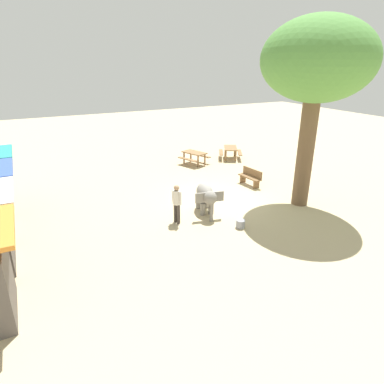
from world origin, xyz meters
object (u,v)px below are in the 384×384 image
object	(u,v)px
picnic_table_far	(194,155)
picnic_table_near	(230,150)
wooden_bench	(251,177)
person_handler	(177,201)
shade_tree_main	(317,63)
feed_bucket	(240,224)
elephant	(206,196)

from	to	relation	value
picnic_table_far	picnic_table_near	bearing A→B (deg)	-110.58
wooden_bench	person_handler	bearing A→B (deg)	107.27
wooden_bench	picnic_table_near	xyz separation A→B (m)	(4.77, -1.83, 0.12)
picnic_table_near	wooden_bench	bearing A→B (deg)	9.41
shade_tree_main	picnic_table_near	bearing A→B (deg)	-9.24
wooden_bench	feed_bucket	size ratio (longest dim) A/B	3.98
shade_tree_main	wooden_bench	bearing A→B (deg)	10.65
elephant	wooden_bench	distance (m)	4.25
picnic_table_near	picnic_table_far	world-z (taller)	same
person_handler	picnic_table_near	xyz separation A→B (m)	(7.01, -7.11, -0.36)
elephant	shade_tree_main	world-z (taller)	shade_tree_main
elephant	shade_tree_main	size ratio (longest dim) A/B	0.23
feed_bucket	shade_tree_main	bearing A→B (deg)	-78.63
shade_tree_main	feed_bucket	world-z (taller)	shade_tree_main
person_handler	wooden_bench	xyz separation A→B (m)	(2.25, -5.28, -0.48)
person_handler	feed_bucket	bearing A→B (deg)	-54.31
wooden_bench	picnic_table_near	bearing A→B (deg)	-26.81
shade_tree_main	feed_bucket	size ratio (longest dim) A/B	21.82
person_handler	picnic_table_far	size ratio (longest dim) A/B	0.84
person_handler	feed_bucket	world-z (taller)	person_handler
wooden_bench	picnic_table_far	bearing A→B (deg)	4.55
shade_tree_main	picnic_table_far	bearing A→B (deg)	10.45
elephant	feed_bucket	xyz separation A→B (m)	(-1.84, -0.55, -0.63)
wooden_bench	feed_bucket	world-z (taller)	wooden_bench
elephant	picnic_table_far	distance (m)	7.31
elephant	picnic_table_near	distance (m)	8.74
shade_tree_main	wooden_bench	size ratio (longest dim) A/B	5.48
shade_tree_main	wooden_bench	xyz separation A→B (m)	(3.02, 0.57, -5.59)
picnic_table_near	feed_bucket	xyz separation A→B (m)	(-8.55, 5.06, -0.43)
person_handler	feed_bucket	distance (m)	2.68
wooden_bench	feed_bucket	bearing A→B (deg)	133.74
person_handler	picnic_table_near	world-z (taller)	person_handler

